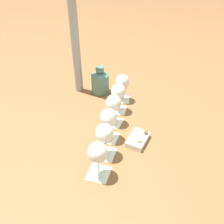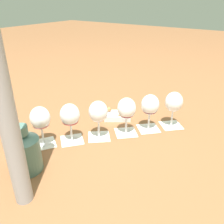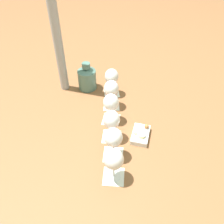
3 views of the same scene
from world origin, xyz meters
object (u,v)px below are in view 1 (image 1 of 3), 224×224
wine_glass_3 (109,119)px  ceramic_vase (100,82)px  wine_glass_1 (118,93)px  wine_glass_4 (105,135)px  wine_glass_0 (122,83)px  wine_glass_5 (98,154)px  snack_dish (138,139)px  umbrella_pole (74,30)px  wine_glass_2 (114,105)px

wine_glass_3 → ceramic_vase: ceramic_vase is taller
wine_glass_1 → wine_glass_4: same height
wine_glass_0 → wine_glass_5: size_ratio=1.00×
wine_glass_0 → snack_dish: 0.41m
umbrella_pole → wine_glass_5: bearing=74.2°
snack_dish → umbrella_pole: bearing=-84.4°
wine_glass_3 → snack_dish: (-0.11, 0.10, -0.10)m
wine_glass_2 → umbrella_pole: (0.03, -0.42, 0.28)m
wine_glass_0 → snack_dish: bearing=71.1°
wine_glass_4 → umbrella_pole: umbrella_pole is taller
wine_glass_1 → wine_glass_2: bearing=48.2°
wine_glass_5 → umbrella_pole: size_ratio=0.22×
wine_glass_2 → wine_glass_4: bearing=51.6°
wine_glass_4 → umbrella_pole: bearing=-101.3°
wine_glass_4 → ceramic_vase: size_ratio=0.95×
wine_glass_1 → wine_glass_2: 0.12m
wine_glass_1 → wine_glass_3: size_ratio=1.00×
ceramic_vase → snack_dish: ceramic_vase is taller
wine_glass_2 → wine_glass_5: (0.23, 0.28, 0.00)m
wine_glass_1 → wine_glass_5: 0.48m
wine_glass_5 → umbrella_pole: umbrella_pole is taller
wine_glass_3 → snack_dish: size_ratio=1.10×
wine_glass_3 → wine_glass_4: bearing=53.3°
wine_glass_3 → ceramic_vase: size_ratio=0.95×
wine_glass_1 → umbrella_pole: (0.11, -0.33, 0.28)m
wine_glass_0 → umbrella_pole: 0.41m
ceramic_vase → wine_glass_0: bearing=118.4°
wine_glass_0 → umbrella_pole: (0.19, -0.24, 0.28)m
wine_glass_1 → umbrella_pole: umbrella_pole is taller
wine_glass_3 → ceramic_vase: (-0.16, -0.42, -0.04)m
ceramic_vase → umbrella_pole: size_ratio=0.23×
ceramic_vase → snack_dish: size_ratio=1.16×
wine_glass_5 → umbrella_pole: (-0.20, -0.70, 0.28)m
snack_dish → wine_glass_4: bearing=-1.7°
wine_glass_1 → wine_glass_0: bearing=-131.8°
wine_glass_1 → ceramic_vase: (-0.00, -0.23, -0.04)m
wine_glass_0 → wine_glass_1: same height
snack_dish → wine_glass_3: bearing=-40.8°
wine_glass_0 → ceramic_vase: (0.08, -0.14, -0.04)m
wine_glass_2 → wine_glass_5: same height
wine_glass_3 → wine_glass_5: 0.23m
wine_glass_0 → wine_glass_1: bearing=48.2°
wine_glass_4 → wine_glass_5: same height
wine_glass_3 → wine_glass_4: same height
wine_glass_3 → umbrella_pole: (-0.05, -0.52, 0.28)m
wine_glass_1 → ceramic_vase: size_ratio=0.95×
wine_glass_5 → ceramic_vase: ceramic_vase is taller
wine_glass_3 → wine_glass_4: (0.07, 0.09, 0.00)m
ceramic_vase → wine_glass_2: bearing=75.9°
wine_glass_1 → wine_glass_3: same height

